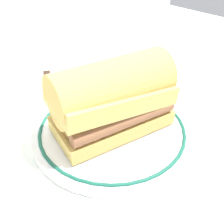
{
  "coord_description": "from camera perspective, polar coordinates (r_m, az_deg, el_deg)",
  "views": [
    {
      "loc": [
        -0.25,
        -0.26,
        0.3
      ],
      "look_at": [
        -0.01,
        -0.01,
        0.04
      ],
      "focal_mm": 42.0,
      "sensor_mm": 36.0,
      "label": 1
    }
  ],
  "objects": [
    {
      "name": "sausage_sandwich",
      "position": [
        0.41,
        0.0,
        3.23
      ],
      "size": [
        0.21,
        0.14,
        0.12
      ],
      "rotation": [
        0.0,
        0.0,
        -0.23
      ],
      "color": "tan",
      "rests_on": "plate"
    },
    {
      "name": "butter_knife",
      "position": [
        0.59,
        -13.66,
        5.35
      ],
      "size": [
        0.09,
        0.14,
        0.01
      ],
      "color": "silver",
      "rests_on": "ground_plane"
    },
    {
      "name": "plate",
      "position": [
        0.45,
        0.0,
        -3.77
      ],
      "size": [
        0.27,
        0.27,
        0.01
      ],
      "color": "white",
      "rests_on": "ground_plane"
    },
    {
      "name": "ground_plane",
      "position": [
        0.47,
        0.13,
        -3.26
      ],
      "size": [
        1.5,
        1.5,
        0.0
      ],
      "primitive_type": "plane",
      "color": "white"
    }
  ]
}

